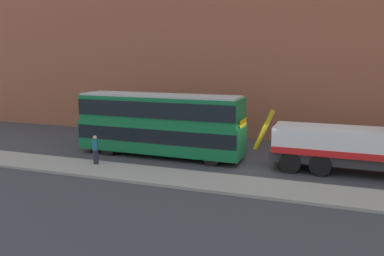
# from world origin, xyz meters

# --- Properties ---
(ground_plane) EXTENTS (120.00, 120.00, 0.00)m
(ground_plane) POSITION_xyz_m (0.00, 0.00, 0.00)
(ground_plane) COLOR #38383D
(near_kerb) EXTENTS (60.00, 2.80, 0.15)m
(near_kerb) POSITION_xyz_m (0.00, -4.20, 0.07)
(near_kerb) COLOR gray
(near_kerb) RESTS_ON ground_plane
(building_facade) EXTENTS (60.00, 1.50, 16.00)m
(building_facade) POSITION_xyz_m (0.00, 7.91, 8.07)
(building_facade) COLOR #935138
(building_facade) RESTS_ON ground_plane
(recovery_tow_truck) EXTENTS (10.17, 2.81, 3.67)m
(recovery_tow_truck) POSITION_xyz_m (5.85, 0.05, 1.76)
(recovery_tow_truck) COLOR #2D2D2D
(recovery_tow_truck) RESTS_ON ground_plane
(double_decker_bus) EXTENTS (11.09, 2.76, 4.06)m
(double_decker_bus) POSITION_xyz_m (-6.36, 0.06, 2.23)
(double_decker_bus) COLOR #146B38
(double_decker_bus) RESTS_ON ground_plane
(pedestrian_onlooker) EXTENTS (0.39, 0.47, 1.71)m
(pedestrian_onlooker) POSITION_xyz_m (-8.96, -3.46, 0.99)
(pedestrian_onlooker) COLOR #232333
(pedestrian_onlooker) RESTS_ON near_kerb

